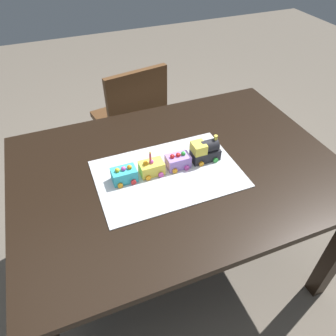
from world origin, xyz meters
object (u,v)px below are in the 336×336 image
cake_locomotive (205,151)px  chair (132,120)px  cake_car_flatbed_lavender (178,161)px  cake_car_hopper_lemon (152,168)px  dining_table (177,184)px  birthday_candle (150,156)px  cake_car_gondola_turquoise (124,175)px

cake_locomotive → chair: bearing=-82.7°
cake_car_flatbed_lavender → cake_car_hopper_lemon: size_ratio=1.00×
dining_table → cake_locomotive: cake_locomotive is taller
cake_car_flatbed_lavender → birthday_candle: size_ratio=2.09×
birthday_candle → cake_car_flatbed_lavender: bearing=180.0°
chair → cake_car_gondola_turquoise: chair is taller
dining_table → cake_car_hopper_lemon: bearing=0.2°
dining_table → cake_locomotive: (-0.13, 0.00, 0.16)m
dining_table → cake_car_flatbed_lavender: bearing=15.4°
cake_car_gondola_turquoise → cake_locomotive: bearing=-180.0°
dining_table → chair: (-0.02, -0.83, -0.16)m
chair → cake_car_flatbed_lavender: 0.89m
cake_locomotive → cake_car_hopper_lemon: size_ratio=1.40×
chair → cake_car_hopper_lemon: size_ratio=8.60×
cake_car_hopper_lemon → birthday_candle: birthday_candle is taller
cake_car_gondola_turquoise → birthday_candle: birthday_candle is taller
cake_car_hopper_lemon → cake_car_flatbed_lavender: bearing=-180.0°
dining_table → cake_car_flatbed_lavender: (0.00, 0.00, 0.14)m
chair → birthday_candle: size_ratio=17.96×
chair → cake_car_gondola_turquoise: (0.26, 0.83, 0.30)m
cake_locomotive → birthday_candle: size_ratio=2.92×
chair → cake_car_gondola_turquoise: bearing=62.8°
chair → cake_car_hopper_lemon: chair is taller
cake_car_gondola_turquoise → dining_table: bearing=-179.9°
dining_table → birthday_candle: size_ratio=29.24×
cake_locomotive → cake_car_flatbed_lavender: cake_locomotive is taller
cake_locomotive → cake_car_gondola_turquoise: bearing=0.0°
dining_table → cake_car_gondola_turquoise: size_ratio=14.00×
chair → birthday_candle: 0.92m
chair → cake_car_hopper_lemon: (0.14, 0.83, 0.30)m
cake_car_gondola_turquoise → cake_car_flatbed_lavender: bearing=180.0°
dining_table → birthday_candle: 0.24m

